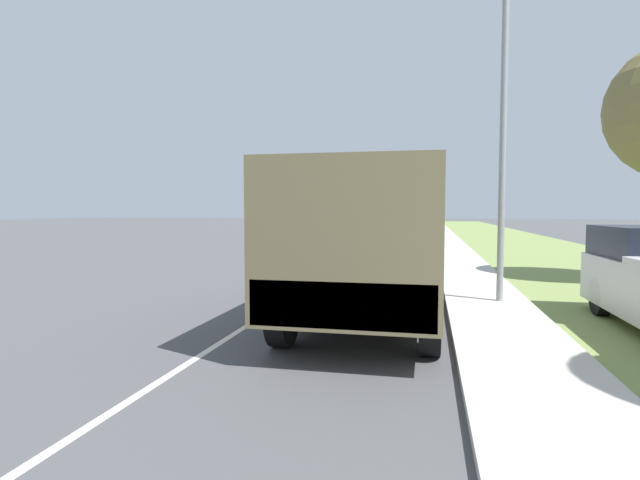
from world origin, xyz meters
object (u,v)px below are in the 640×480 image
military_truck (370,236)px  car_second_ahead (347,235)px  car_nearest_ahead (394,247)px  lamp_post (494,99)px

military_truck → car_second_ahead: military_truck is taller
military_truck → car_nearest_ahead: (-0.23, 10.15, -0.97)m
military_truck → car_nearest_ahead: 10.20m
military_truck → lamp_post: lamp_post is taller
car_second_ahead → lamp_post: size_ratio=0.58×
military_truck → car_nearest_ahead: bearing=91.3°
military_truck → car_second_ahead: (-3.54, 19.29, -0.97)m
car_nearest_ahead → lamp_post: (2.65, -8.14, 3.85)m
military_truck → lamp_post: size_ratio=0.91×
car_second_ahead → lamp_post: (5.96, -17.28, 3.85)m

